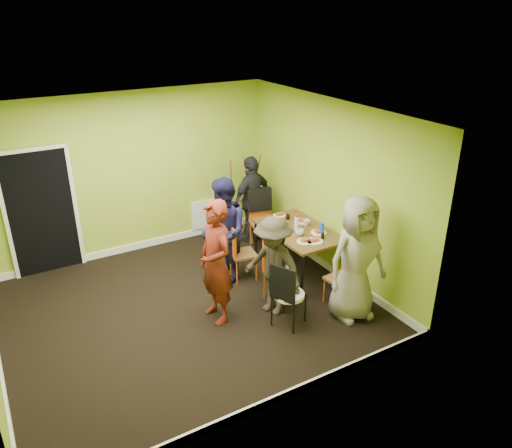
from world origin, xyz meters
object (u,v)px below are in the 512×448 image
(thermos, at_px, (297,223))
(dining_table, at_px, (298,232))
(chair_left_near, at_px, (275,270))
(chair_back_end, at_px, (260,206))
(chair_bentwood, at_px, (287,292))
(blue_bottle, at_px, (322,228))
(chair_left_far, at_px, (238,250))
(orange_bottle, at_px, (287,223))
(chair_front_end, at_px, (344,276))
(person_back_end, at_px, (252,199))
(person_standing, at_px, (216,262))
(person_left_far, at_px, (224,231))
(person_left_near, at_px, (273,266))
(easel, at_px, (244,198))
(person_front_end, at_px, (357,259))

(thermos, bearing_deg, dining_table, -11.78)
(chair_left_near, bearing_deg, chair_back_end, 167.68)
(chair_bentwood, bearing_deg, blue_bottle, 98.65)
(chair_left_far, distance_m, chair_bentwood, 1.45)
(dining_table, xyz_separation_m, orange_bottle, (-0.07, 0.22, 0.09))
(chair_front_end, bearing_deg, person_back_end, 85.13)
(chair_left_far, distance_m, chair_front_end, 1.73)
(person_back_end, bearing_deg, person_standing, 32.30)
(orange_bottle, distance_m, person_left_far, 1.10)
(orange_bottle, height_order, person_left_near, person_left_near)
(dining_table, bearing_deg, chair_left_near, -143.30)
(chair_bentwood, xyz_separation_m, easel, (0.86, 2.74, 0.26))
(easel, height_order, person_left_near, easel)
(blue_bottle, relative_size, orange_bottle, 2.47)
(blue_bottle, bearing_deg, orange_bottle, 119.75)
(chair_back_end, distance_m, blue_bottle, 1.51)
(thermos, height_order, person_left_near, person_left_near)
(chair_left_far, xyz_separation_m, orange_bottle, (0.89, -0.03, 0.26))
(thermos, relative_size, person_back_end, 0.14)
(chair_left_near, xyz_separation_m, person_left_far, (-0.31, 0.98, 0.29))
(chair_left_far, xyz_separation_m, thermos, (0.93, -0.24, 0.34))
(blue_bottle, height_order, orange_bottle, blue_bottle)
(chair_front_end, height_order, person_left_far, person_left_far)
(orange_bottle, height_order, person_standing, person_standing)
(blue_bottle, relative_size, person_front_end, 0.10)
(person_left_near, bearing_deg, person_front_end, 34.88)
(chair_bentwood, relative_size, person_left_far, 0.57)
(thermos, distance_m, blue_bottle, 0.41)
(easel, bearing_deg, person_left_near, -109.47)
(chair_front_end, distance_m, person_front_end, 0.47)
(person_left_near, bearing_deg, blue_bottle, 92.59)
(chair_left_near, relative_size, person_front_end, 0.54)
(person_standing, xyz_separation_m, person_left_near, (0.76, -0.25, -0.15))
(chair_bentwood, distance_m, easel, 2.88)
(chair_bentwood, bearing_deg, orange_bottle, 119.16)
(chair_bentwood, relative_size, blue_bottle, 5.43)
(chair_left_near, relative_size, person_back_end, 0.61)
(chair_front_end, xyz_separation_m, easel, (-0.13, 2.75, 0.29))
(orange_bottle, relative_size, person_standing, 0.04)
(dining_table, height_order, orange_bottle, orange_bottle)
(dining_table, height_order, person_back_end, person_back_end)
(chair_left_far, bearing_deg, person_left_far, -108.73)
(dining_table, height_order, chair_bentwood, chair_bentwood)
(chair_front_end, bearing_deg, chair_back_end, 84.30)
(chair_bentwood, bearing_deg, chair_back_end, 130.01)
(chair_front_end, relative_size, person_standing, 0.51)
(chair_bentwood, bearing_deg, person_front_end, 47.88)
(person_front_end, bearing_deg, chair_left_near, 137.35)
(dining_table, bearing_deg, person_left_far, 162.92)
(dining_table, distance_m, chair_left_far, 1.01)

